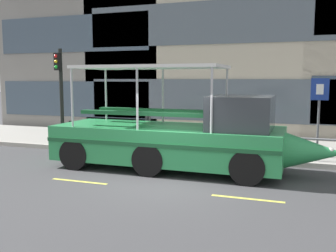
{
  "coord_description": "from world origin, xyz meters",
  "views": [
    {
      "loc": [
        3.59,
        -10.17,
        2.95
      ],
      "look_at": [
        -0.83,
        2.32,
        1.3
      ],
      "focal_mm": 40.8,
      "sensor_mm": 36.0,
      "label": 1
    }
  ],
  "objects": [
    {
      "name": "ground_plane",
      "position": [
        0.0,
        0.0,
        0.0
      ],
      "size": [
        120.0,
        120.0,
        0.0
      ],
      "primitive_type": "plane",
      "color": "#3D3D3F"
    },
    {
      "name": "sidewalk",
      "position": [
        0.0,
        5.6,
        0.09
      ],
      "size": [
        32.0,
        4.8,
        0.18
      ],
      "primitive_type": "cube",
      "color": "#99968E",
      "rests_on": "ground_plane"
    },
    {
      "name": "curb_edge",
      "position": [
        0.0,
        3.11,
        0.09
      ],
      "size": [
        32.0,
        0.18,
        0.18
      ],
      "primitive_type": "cube",
      "color": "#B2ADA3",
      "rests_on": "ground_plane"
    },
    {
      "name": "lane_centreline",
      "position": [
        -0.0,
        -0.91,
        0.0
      ],
      "size": [
        25.8,
        0.12,
        0.01
      ],
      "color": "#DBD64C",
      "rests_on": "ground_plane"
    },
    {
      "name": "curb_guardrail",
      "position": [
        -0.44,
        3.45,
        0.71
      ],
      "size": [
        10.84,
        0.09,
        0.78
      ],
      "color": "gray",
      "rests_on": "sidewalk"
    },
    {
      "name": "traffic_light_pole",
      "position": [
        -6.19,
        3.7,
        2.62
      ],
      "size": [
        0.24,
        0.46,
        4.03
      ],
      "color": "black",
      "rests_on": "sidewalk"
    },
    {
      "name": "parking_sign",
      "position": [
        4.14,
        4.18,
        2.07
      ],
      "size": [
        0.6,
        0.12,
        2.78
      ],
      "color": "#4C4F54",
      "rests_on": "sidewalk"
    },
    {
      "name": "leaned_bicycle",
      "position": [
        -5.57,
        3.83,
        0.56
      ],
      "size": [
        1.74,
        0.46,
        0.96
      ],
      "color": "black",
      "rests_on": "sidewalk"
    },
    {
      "name": "duck_tour_boat",
      "position": [
        -0.04,
        1.47,
        1.07
      ],
      "size": [
        9.25,
        2.63,
        3.37
      ],
      "color": "#2D9351",
      "rests_on": "ground_plane"
    },
    {
      "name": "pedestrian_near_bow",
      "position": [
        2.32,
        5.04,
        1.11
      ],
      "size": [
        0.24,
        0.43,
        1.55
      ],
      "color": "#47423D",
      "rests_on": "sidewalk"
    },
    {
      "name": "pedestrian_mid_left",
      "position": [
        0.18,
        4.36,
        1.25
      ],
      "size": [
        0.24,
        0.51,
        1.76
      ],
      "color": "#47423D",
      "rests_on": "sidewalk"
    },
    {
      "name": "pedestrian_mid_right",
      "position": [
        -2.4,
        4.28,
        1.1
      ],
      "size": [
        0.21,
        0.44,
        1.53
      ],
      "color": "#1E2338",
      "rests_on": "sidewalk"
    }
  ]
}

